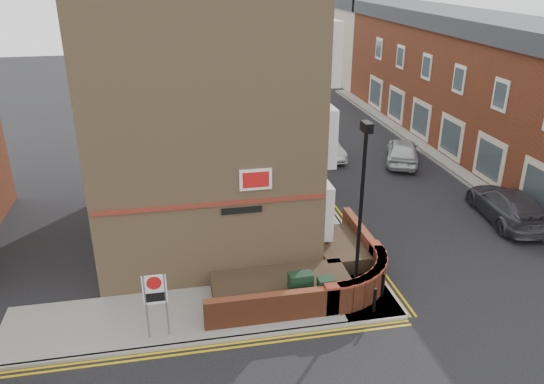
{
  "coord_description": "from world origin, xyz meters",
  "views": [
    {
      "loc": [
        -4.15,
        -13.27,
        10.74
      ],
      "look_at": [
        -0.74,
        4.0,
        3.16
      ],
      "focal_mm": 35.0,
      "sensor_mm": 36.0,
      "label": 1
    }
  ],
  "objects_px": {
    "silver_car_near": "(324,147)",
    "lamppost": "(360,215)",
    "utility_cabinet_large": "(300,289)",
    "zone_sign": "(155,295)"
  },
  "relations": [
    {
      "from": "utility_cabinet_large",
      "to": "lamppost",
      "type": "bearing_deg",
      "value": -3.01
    },
    {
      "from": "utility_cabinet_large",
      "to": "zone_sign",
      "type": "distance_m",
      "value": 4.86
    },
    {
      "from": "utility_cabinet_large",
      "to": "zone_sign",
      "type": "height_order",
      "value": "zone_sign"
    },
    {
      "from": "utility_cabinet_large",
      "to": "silver_car_near",
      "type": "relative_size",
      "value": 0.3
    },
    {
      "from": "utility_cabinet_large",
      "to": "silver_car_near",
      "type": "distance_m",
      "value": 15.4
    },
    {
      "from": "silver_car_near",
      "to": "lamppost",
      "type": "bearing_deg",
      "value": -107.81
    },
    {
      "from": "lamppost",
      "to": "zone_sign",
      "type": "height_order",
      "value": "lamppost"
    },
    {
      "from": "utility_cabinet_large",
      "to": "silver_car_near",
      "type": "height_order",
      "value": "utility_cabinet_large"
    },
    {
      "from": "lamppost",
      "to": "utility_cabinet_large",
      "type": "bearing_deg",
      "value": 176.99
    },
    {
      "from": "zone_sign",
      "to": "utility_cabinet_large",
      "type": "bearing_deg",
      "value": 9.69
    }
  ]
}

